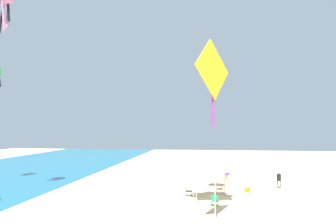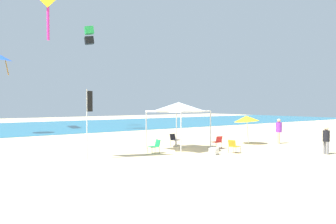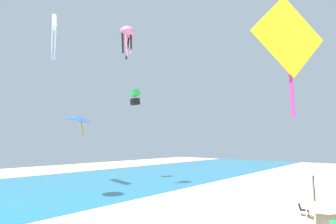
{
  "view_description": "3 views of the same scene",
  "coord_description": "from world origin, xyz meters",
  "px_view_note": "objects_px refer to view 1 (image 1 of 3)",
  "views": [
    {
      "loc": [
        -24.27,
        3.6,
        6.11
      ],
      "look_at": [
        -0.44,
        6.77,
        7.27
      ],
      "focal_mm": 33.46,
      "sensor_mm": 36.0,
      "label": 1
    },
    {
      "loc": [
        -11.47,
        -13.89,
        3.03
      ],
      "look_at": [
        3.82,
        6.23,
        2.39
      ],
      "focal_mm": 37.09,
      "sensor_mm": 36.0,
      "label": 2
    },
    {
      "loc": [
        -16.58,
        0.68,
        5.12
      ],
      "look_at": [
        -0.44,
        14.53,
        7.76
      ],
      "focal_mm": 27.06,
      "sensor_mm": 36.0,
      "label": 3
    }
  ],
  "objects_px": {
    "folding_chair_near_cooler": "(187,190)",
    "person_by_tent": "(279,179)",
    "folding_chair_right_of_tent": "(215,200)",
    "kite_diamond_yellow": "(213,72)",
    "banner_flag": "(215,187)",
    "cooler_box": "(245,197)",
    "folding_chair_facing_ocean": "(221,188)",
    "kite_octopus_pink": "(3,1)",
    "canopy_tent": "(211,167)",
    "person_far_stroller": "(227,173)",
    "beach_umbrella": "(216,168)",
    "folding_chair_left_of_tent": "(247,191)"
  },
  "relations": [
    {
      "from": "folding_chair_near_cooler",
      "to": "person_by_tent",
      "type": "bearing_deg",
      "value": -68.19
    },
    {
      "from": "folding_chair_right_of_tent",
      "to": "kite_diamond_yellow",
      "type": "distance_m",
      "value": 10.91
    },
    {
      "from": "banner_flag",
      "to": "folding_chair_right_of_tent",
      "type": "bearing_deg",
      "value": -0.42
    },
    {
      "from": "cooler_box",
      "to": "kite_diamond_yellow",
      "type": "bearing_deg",
      "value": 162.72
    },
    {
      "from": "folding_chair_facing_ocean",
      "to": "kite_octopus_pink",
      "type": "distance_m",
      "value": 26.18
    },
    {
      "from": "banner_flag",
      "to": "canopy_tent",
      "type": "bearing_deg",
      "value": 1.94
    },
    {
      "from": "folding_chair_right_of_tent",
      "to": "kite_diamond_yellow",
      "type": "relative_size",
      "value": 0.16
    },
    {
      "from": "person_far_stroller",
      "to": "kite_diamond_yellow",
      "type": "height_order",
      "value": "kite_diamond_yellow"
    },
    {
      "from": "folding_chair_facing_ocean",
      "to": "banner_flag",
      "type": "xyz_separation_m",
      "value": [
        -9.03,
        0.65,
        1.8
      ]
    },
    {
      "from": "cooler_box",
      "to": "canopy_tent",
      "type": "bearing_deg",
      "value": 98.09
    },
    {
      "from": "folding_chair_near_cooler",
      "to": "kite_octopus_pink",
      "type": "distance_m",
      "value": 23.86
    },
    {
      "from": "beach_umbrella",
      "to": "cooler_box",
      "type": "relative_size",
      "value": 3.02
    },
    {
      "from": "folding_chair_right_of_tent",
      "to": "kite_octopus_pink",
      "type": "bearing_deg",
      "value": -177.65
    },
    {
      "from": "folding_chair_left_of_tent",
      "to": "folding_chair_near_cooler",
      "type": "bearing_deg",
      "value": -5.17
    },
    {
      "from": "folding_chair_right_of_tent",
      "to": "kite_diamond_yellow",
      "type": "xyz_separation_m",
      "value": [
        -6.35,
        0.16,
        8.87
      ]
    },
    {
      "from": "person_by_tent",
      "to": "person_far_stroller",
      "type": "height_order",
      "value": "person_far_stroller"
    },
    {
      "from": "folding_chair_near_cooler",
      "to": "folding_chair_right_of_tent",
      "type": "bearing_deg",
      "value": -149.95
    },
    {
      "from": "folding_chair_facing_ocean",
      "to": "canopy_tent",
      "type": "bearing_deg",
      "value": -11.97
    },
    {
      "from": "folding_chair_right_of_tent",
      "to": "banner_flag",
      "type": "bearing_deg",
      "value": -86.1
    },
    {
      "from": "beach_umbrella",
      "to": "banner_flag",
      "type": "distance_m",
      "value": 12.42
    },
    {
      "from": "person_far_stroller",
      "to": "kite_diamond_yellow",
      "type": "relative_size",
      "value": 0.36
    },
    {
      "from": "folding_chair_facing_ocean",
      "to": "kite_diamond_yellow",
      "type": "relative_size",
      "value": 0.16
    },
    {
      "from": "folding_chair_facing_ocean",
      "to": "kite_diamond_yellow",
      "type": "bearing_deg",
      "value": 1.85
    },
    {
      "from": "folding_chair_near_cooler",
      "to": "cooler_box",
      "type": "distance_m",
      "value": 5.02
    },
    {
      "from": "folding_chair_facing_ocean",
      "to": "kite_octopus_pink",
      "type": "relative_size",
      "value": 0.22
    },
    {
      "from": "folding_chair_facing_ocean",
      "to": "banner_flag",
      "type": "relative_size",
      "value": 0.22
    },
    {
      "from": "cooler_box",
      "to": "kite_diamond_yellow",
      "type": "relative_size",
      "value": 0.14
    },
    {
      "from": "folding_chair_right_of_tent",
      "to": "folding_chair_near_cooler",
      "type": "height_order",
      "value": "same"
    },
    {
      "from": "person_by_tent",
      "to": "kite_octopus_pink",
      "type": "distance_m",
      "value": 31.09
    },
    {
      "from": "kite_octopus_pink",
      "to": "folding_chair_near_cooler",
      "type": "bearing_deg",
      "value": 175.88
    },
    {
      "from": "beach_umbrella",
      "to": "folding_chair_right_of_tent",
      "type": "distance_m",
      "value": 8.2
    },
    {
      "from": "person_far_stroller",
      "to": "folding_chair_near_cooler",
      "type": "bearing_deg",
      "value": -66.36
    },
    {
      "from": "folding_chair_near_cooler",
      "to": "person_by_tent",
      "type": "xyz_separation_m",
      "value": [
        4.51,
        -8.84,
        0.5
      ]
    },
    {
      "from": "banner_flag",
      "to": "folding_chair_left_of_tent",
      "type": "bearing_deg",
      "value": -19.78
    },
    {
      "from": "folding_chair_left_of_tent",
      "to": "person_far_stroller",
      "type": "bearing_deg",
      "value": -88.02
    },
    {
      "from": "beach_umbrella",
      "to": "person_by_tent",
      "type": "bearing_deg",
      "value": -92.03
    },
    {
      "from": "kite_octopus_pink",
      "to": "beach_umbrella",
      "type": "bearing_deg",
      "value": -172.14
    },
    {
      "from": "person_by_tent",
      "to": "folding_chair_right_of_tent",
      "type": "bearing_deg",
      "value": 78.03
    },
    {
      "from": "canopy_tent",
      "to": "beach_umbrella",
      "type": "distance_m",
      "value": 6.14
    },
    {
      "from": "canopy_tent",
      "to": "kite_diamond_yellow",
      "type": "xyz_separation_m",
      "value": [
        -8.37,
        -0.09,
        6.59
      ]
    },
    {
      "from": "banner_flag",
      "to": "kite_diamond_yellow",
      "type": "xyz_separation_m",
      "value": [
        -2.01,
        0.12,
        7.07
      ]
    },
    {
      "from": "folding_chair_left_of_tent",
      "to": "kite_octopus_pink",
      "type": "relative_size",
      "value": 0.22
    },
    {
      "from": "cooler_box",
      "to": "person_by_tent",
      "type": "bearing_deg",
      "value": -35.77
    },
    {
      "from": "canopy_tent",
      "to": "folding_chair_right_of_tent",
      "type": "bearing_deg",
      "value": -173.0
    },
    {
      "from": "canopy_tent",
      "to": "kite_diamond_yellow",
      "type": "height_order",
      "value": "kite_diamond_yellow"
    },
    {
      "from": "kite_octopus_pink",
      "to": "cooler_box",
      "type": "bearing_deg",
      "value": 171.34
    },
    {
      "from": "canopy_tent",
      "to": "folding_chair_right_of_tent",
      "type": "xyz_separation_m",
      "value": [
        -2.01,
        -0.25,
        -2.29
      ]
    },
    {
      "from": "person_far_stroller",
      "to": "folding_chair_right_of_tent",
      "type": "bearing_deg",
      "value": -45.53
    },
    {
      "from": "folding_chair_right_of_tent",
      "to": "kite_octopus_pink",
      "type": "xyz_separation_m",
      "value": [
        0.65,
        18.83,
        17.05
      ]
    },
    {
      "from": "banner_flag",
      "to": "person_by_tent",
      "type": "xyz_separation_m",
      "value": [
        12.19,
        -6.52,
        -1.3
      ]
    }
  ]
}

